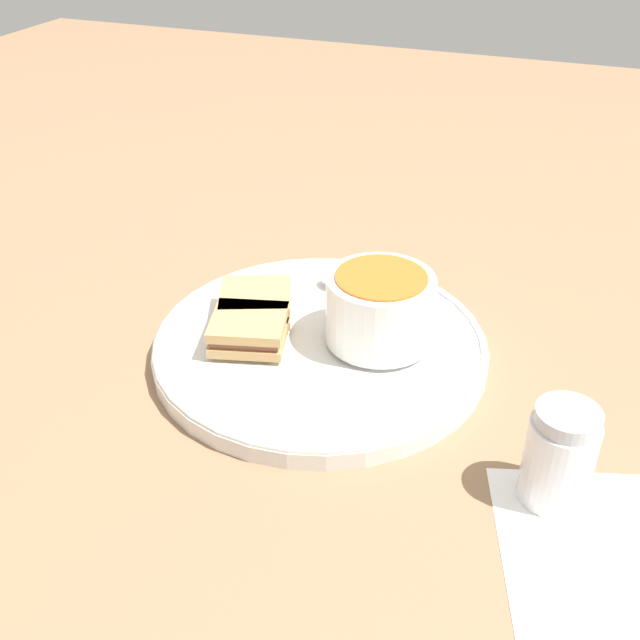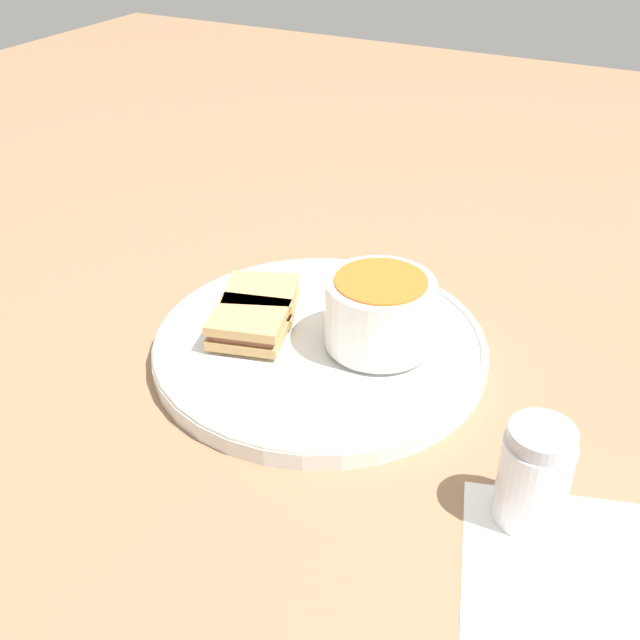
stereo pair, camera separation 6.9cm
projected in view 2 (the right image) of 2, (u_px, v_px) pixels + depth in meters
ground_plane at (320, 354)px, 0.71m from camera, size 2.40×2.40×0.00m
plate at (320, 345)px, 0.70m from camera, size 0.31×0.31×0.02m
soup_bowl at (379, 312)px, 0.67m from camera, size 0.10×0.10×0.07m
spoon at (352, 285)px, 0.77m from camera, size 0.11×0.04×0.01m
sandwich_half_near at (261, 299)px, 0.73m from camera, size 0.09×0.08×0.03m
sandwich_half_far at (249, 325)px, 0.69m from camera, size 0.08×0.08×0.03m
salt_shaker at (534, 475)px, 0.52m from camera, size 0.05×0.05×0.08m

